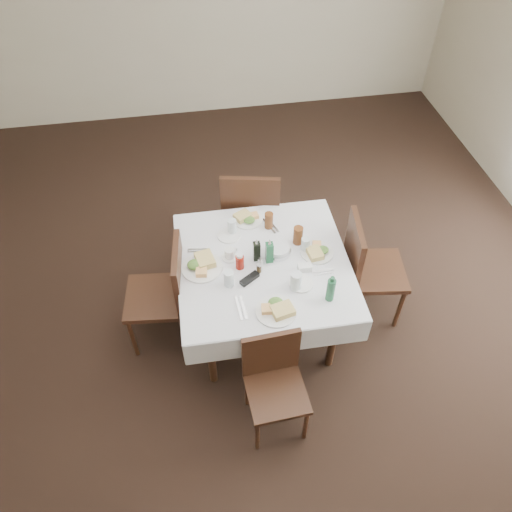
# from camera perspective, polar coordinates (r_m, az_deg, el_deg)

# --- Properties ---
(ground_plane) EXTENTS (7.00, 7.00, 0.00)m
(ground_plane) POSITION_cam_1_polar(r_m,az_deg,el_deg) (4.21, -1.19, -8.28)
(ground_plane) COLOR black
(room_shell) EXTENTS (6.04, 7.04, 2.80)m
(room_shell) POSITION_cam_1_polar(r_m,az_deg,el_deg) (2.98, -1.69, 10.92)
(room_shell) COLOR #BBAE93
(room_shell) RESTS_ON ground
(dining_table) EXTENTS (1.28, 1.28, 0.76)m
(dining_table) POSITION_cam_1_polar(r_m,az_deg,el_deg) (3.71, 0.83, -1.64)
(dining_table) COLOR black
(dining_table) RESTS_ON ground
(chair_north) EXTENTS (0.57, 0.57, 1.02)m
(chair_north) POSITION_cam_1_polar(r_m,az_deg,el_deg) (4.33, -0.57, 5.28)
(chair_north) COLOR black
(chair_north) RESTS_ON ground
(chair_south) EXTENTS (0.41, 0.41, 0.83)m
(chair_south) POSITION_cam_1_polar(r_m,az_deg,el_deg) (3.43, 2.05, -13.65)
(chair_south) COLOR black
(chair_south) RESTS_ON ground
(chair_east) EXTENTS (0.52, 0.52, 0.97)m
(chair_east) POSITION_cam_1_polar(r_m,az_deg,el_deg) (4.01, 12.40, -0.92)
(chair_east) COLOR black
(chair_east) RESTS_ON ground
(chair_west) EXTENTS (0.50, 0.50, 0.96)m
(chair_west) POSITION_cam_1_polar(r_m,az_deg,el_deg) (3.82, -10.19, -3.82)
(chair_west) COLOR black
(chair_west) RESTS_ON ground
(meal_north) EXTENTS (0.24, 0.24, 0.05)m
(meal_north) POSITION_cam_1_polar(r_m,az_deg,el_deg) (3.96, -1.04, 4.36)
(meal_north) COLOR white
(meal_north) RESTS_ON dining_table
(meal_south) EXTENTS (0.28, 0.28, 0.06)m
(meal_south) POSITION_cam_1_polar(r_m,az_deg,el_deg) (3.35, 2.44, -6.08)
(meal_south) COLOR white
(meal_south) RESTS_ON dining_table
(meal_east) EXTENTS (0.25, 0.25, 0.05)m
(meal_east) POSITION_cam_1_polar(r_m,az_deg,el_deg) (3.72, 7.01, 0.52)
(meal_east) COLOR white
(meal_east) RESTS_ON dining_table
(meal_west) EXTENTS (0.30, 0.30, 0.07)m
(meal_west) POSITION_cam_1_polar(r_m,az_deg,el_deg) (3.62, -6.23, -1.03)
(meal_west) COLOR white
(meal_west) RESTS_ON dining_table
(side_plate_a) EXTENTS (0.18, 0.18, 0.01)m
(side_plate_a) POSITION_cam_1_polar(r_m,az_deg,el_deg) (3.84, -3.10, 2.38)
(side_plate_a) COLOR white
(side_plate_a) RESTS_ON dining_table
(side_plate_b) EXTENTS (0.17, 0.17, 0.01)m
(side_plate_b) POSITION_cam_1_polar(r_m,az_deg,el_deg) (3.52, 5.17, -3.13)
(side_plate_b) COLOR white
(side_plate_b) RESTS_ON dining_table
(water_n) EXTENTS (0.07, 0.07, 0.13)m
(water_n) POSITION_cam_1_polar(r_m,az_deg,el_deg) (3.83, -2.75, 3.38)
(water_n) COLOR silver
(water_n) RESTS_ON dining_table
(water_s) EXTENTS (0.08, 0.08, 0.15)m
(water_s) POSITION_cam_1_polar(r_m,az_deg,el_deg) (3.45, 4.58, -2.88)
(water_s) COLOR silver
(water_s) RESTS_ON dining_table
(water_e) EXTENTS (0.06, 0.06, 0.12)m
(water_e) POSITION_cam_1_polar(r_m,az_deg,el_deg) (3.71, 5.66, 1.33)
(water_e) COLOR silver
(water_e) RESTS_ON dining_table
(water_w) EXTENTS (0.07, 0.07, 0.13)m
(water_w) POSITION_cam_1_polar(r_m,az_deg,el_deg) (3.47, -3.12, -2.58)
(water_w) COLOR silver
(water_w) RESTS_ON dining_table
(iced_tea_a) EXTENTS (0.07, 0.07, 0.14)m
(iced_tea_a) POSITION_cam_1_polar(r_m,az_deg,el_deg) (3.87, 1.47, 4.08)
(iced_tea_a) COLOR brown
(iced_tea_a) RESTS_ON dining_table
(iced_tea_b) EXTENTS (0.07, 0.07, 0.15)m
(iced_tea_b) POSITION_cam_1_polar(r_m,az_deg,el_deg) (3.75, 4.82, 2.37)
(iced_tea_b) COLOR brown
(iced_tea_b) RESTS_ON dining_table
(bread_basket) EXTENTS (0.19, 0.19, 0.06)m
(bread_basket) POSITION_cam_1_polar(r_m,az_deg,el_deg) (3.70, 2.54, 0.71)
(bread_basket) COLOR silver
(bread_basket) RESTS_ON dining_table
(oil_cruet_dark) EXTENTS (0.05, 0.05, 0.21)m
(oil_cruet_dark) POSITION_cam_1_polar(r_m,az_deg,el_deg) (3.61, 0.07, 0.63)
(oil_cruet_dark) COLOR black
(oil_cruet_dark) RESTS_ON dining_table
(oil_cruet_green) EXTENTS (0.05, 0.05, 0.22)m
(oil_cruet_green) POSITION_cam_1_polar(r_m,az_deg,el_deg) (3.59, 1.53, 0.50)
(oil_cruet_green) COLOR #1F5F38
(oil_cruet_green) RESTS_ON dining_table
(ketchup_bottle) EXTENTS (0.06, 0.06, 0.13)m
(ketchup_bottle) POSITION_cam_1_polar(r_m,az_deg,el_deg) (3.57, -1.87, -0.63)
(ketchup_bottle) COLOR #9B170B
(ketchup_bottle) RESTS_ON dining_table
(salt_shaker) EXTENTS (0.03, 0.03, 0.08)m
(salt_shaker) POSITION_cam_1_polar(r_m,az_deg,el_deg) (3.60, 0.49, -0.73)
(salt_shaker) COLOR white
(salt_shaker) RESTS_ON dining_table
(pepper_shaker) EXTENTS (0.03, 0.03, 0.08)m
(pepper_shaker) POSITION_cam_1_polar(r_m,az_deg,el_deg) (3.56, 0.33, -1.39)
(pepper_shaker) COLOR #402F1A
(pepper_shaker) RESTS_ON dining_table
(coffee_mug) EXTENTS (0.12, 0.12, 0.09)m
(coffee_mug) POSITION_cam_1_polar(r_m,az_deg,el_deg) (3.66, -3.01, 0.25)
(coffee_mug) COLOR white
(coffee_mug) RESTS_ON dining_table
(sunglasses) EXTENTS (0.15, 0.13, 0.03)m
(sunglasses) POSITION_cam_1_polar(r_m,az_deg,el_deg) (3.53, -0.74, -2.60)
(sunglasses) COLOR black
(sunglasses) RESTS_ON dining_table
(green_bottle) EXTENTS (0.06, 0.06, 0.22)m
(green_bottle) POSITION_cam_1_polar(r_m,az_deg,el_deg) (3.39, 8.53, -3.81)
(green_bottle) COLOR #1F5F38
(green_bottle) RESTS_ON dining_table
(sugar_caddy) EXTENTS (0.10, 0.06, 0.05)m
(sugar_caddy) POSITION_cam_1_polar(r_m,az_deg,el_deg) (3.60, 5.59, -1.30)
(sugar_caddy) COLOR white
(sugar_caddy) RESTS_ON dining_table
(cutlery_n) EXTENTS (0.11, 0.20, 0.01)m
(cutlery_n) POSITION_cam_1_polar(r_m,az_deg,el_deg) (3.92, 1.67, 3.53)
(cutlery_n) COLOR silver
(cutlery_n) RESTS_ON dining_table
(cutlery_s) EXTENTS (0.06, 0.21, 0.01)m
(cutlery_s) POSITION_cam_1_polar(r_m,az_deg,el_deg) (3.38, -1.71, -5.92)
(cutlery_s) COLOR silver
(cutlery_s) RESTS_ON dining_table
(cutlery_e) EXTENTS (0.16, 0.04, 0.01)m
(cutlery_e) POSITION_cam_1_polar(r_m,az_deg,el_deg) (3.61, 7.68, -1.85)
(cutlery_e) COLOR silver
(cutlery_e) RESTS_ON dining_table
(cutlery_w) EXTENTS (0.17, 0.06, 0.01)m
(cutlery_w) POSITION_cam_1_polar(r_m,az_deg,el_deg) (3.75, -6.58, 0.61)
(cutlery_w) COLOR silver
(cutlery_w) RESTS_ON dining_table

